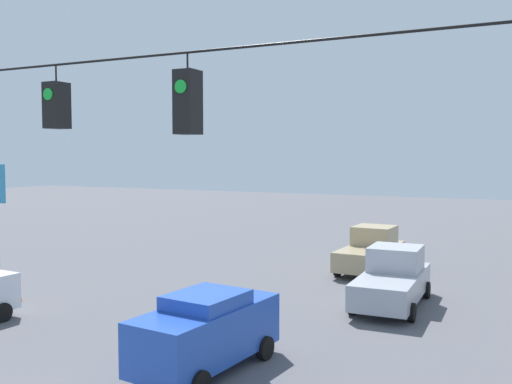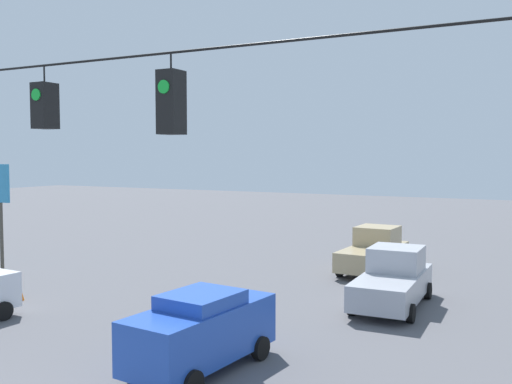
% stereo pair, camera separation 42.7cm
% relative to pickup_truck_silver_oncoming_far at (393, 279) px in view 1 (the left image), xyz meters
% --- Properties ---
extents(pickup_truck_silver_oncoming_far, '(2.34, 5.40, 2.12)m').
position_rel_pickup_truck_silver_oncoming_far_xyz_m(pickup_truck_silver_oncoming_far, '(0.00, 0.00, 0.00)').
color(pickup_truck_silver_oncoming_far, '#A8AAB2').
rests_on(pickup_truck_silver_oncoming_far, ground_plane).
extents(sedan_blue_crossing_near, '(2.34, 4.61, 2.02)m').
position_rel_pickup_truck_silver_oncoming_far_xyz_m(sedan_blue_crossing_near, '(2.84, 8.54, 0.08)').
color(sedan_blue_crossing_near, '#234CB2').
rests_on(sedan_blue_crossing_near, ground_plane).
extents(pickup_truck_tan_oncoming_deep, '(2.41, 5.24, 2.12)m').
position_rel_pickup_truck_silver_oncoming_far_xyz_m(pickup_truck_tan_oncoming_deep, '(2.32, -5.69, -0.00)').
color(pickup_truck_tan_oncoming_deep, tan).
rests_on(pickup_truck_tan_oncoming_deep, ground_plane).
extents(traffic_cone_third, '(0.32, 0.32, 0.60)m').
position_rel_pickup_truck_silver_oncoming_far_xyz_m(traffic_cone_third, '(12.84, 5.81, -0.68)').
color(traffic_cone_third, orange).
rests_on(traffic_cone_third, ground_plane).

